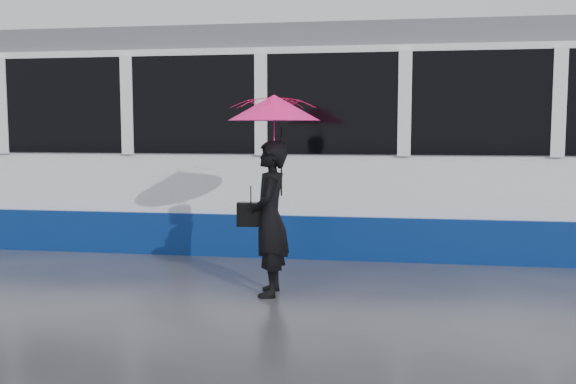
# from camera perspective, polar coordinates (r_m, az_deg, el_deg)

# --- Properties ---
(ground) EXTENTS (90.00, 90.00, 0.00)m
(ground) POSITION_cam_1_polar(r_m,az_deg,el_deg) (8.23, -7.09, -7.44)
(ground) COLOR #29292E
(ground) RESTS_ON ground
(rails) EXTENTS (34.00, 1.51, 0.02)m
(rails) POSITION_cam_1_polar(r_m,az_deg,el_deg) (10.60, -3.30, -4.38)
(rails) COLOR #3F3D38
(rails) RESTS_ON ground
(tram) EXTENTS (26.00, 2.56, 3.35)m
(tram) POSITION_cam_1_polar(r_m,az_deg,el_deg) (11.50, -18.50, 4.28)
(tram) COLOR white
(tram) RESTS_ON ground
(woman) EXTENTS (0.47, 0.67, 1.73)m
(woman) POSITION_cam_1_polar(r_m,az_deg,el_deg) (7.13, -1.62, -2.38)
(woman) COLOR black
(woman) RESTS_ON ground
(umbrella) EXTENTS (1.11, 1.11, 1.16)m
(umbrella) POSITION_cam_1_polar(r_m,az_deg,el_deg) (7.05, -1.24, 5.91)
(umbrella) COLOR #FF1598
(umbrella) RESTS_ON ground
(handbag) EXTENTS (0.32, 0.16, 0.45)m
(handbag) POSITION_cam_1_polar(r_m,az_deg,el_deg) (7.18, -3.31, -1.99)
(handbag) COLOR black
(handbag) RESTS_ON ground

